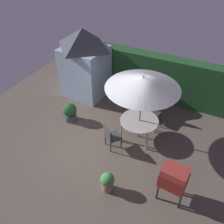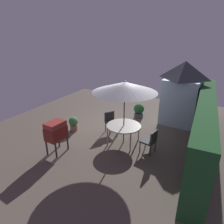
{
  "view_description": "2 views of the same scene",
  "coord_description": "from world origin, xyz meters",
  "px_view_note": "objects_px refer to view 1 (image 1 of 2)",
  "views": [
    {
      "loc": [
        2.88,
        -5.16,
        6.07
      ],
      "look_at": [
        0.2,
        0.28,
        1.21
      ],
      "focal_mm": 38.09,
      "sensor_mm": 36.0,
      "label": 1
    },
    {
      "loc": [
        7.07,
        3.3,
        3.88
      ],
      "look_at": [
        0.57,
        0.08,
        1.04
      ],
      "focal_mm": 30.24,
      "sensor_mm": 36.0,
      "label": 2
    }
  ],
  "objects_px": {
    "patio_umbrella": "(143,83)",
    "chair_near_shed": "(111,136)",
    "garden_shed": "(85,62)",
    "patio_table": "(139,121)",
    "bbq_grill": "(174,178)",
    "chair_far_side": "(156,110)",
    "potted_plant_by_shed": "(107,181)",
    "potted_plant_by_grill": "(70,112)"
  },
  "relations": [
    {
      "from": "patio_table",
      "to": "patio_umbrella",
      "type": "relative_size",
      "value": 0.53
    },
    {
      "from": "garden_shed",
      "to": "potted_plant_by_shed",
      "type": "height_order",
      "value": "garden_shed"
    },
    {
      "from": "patio_table",
      "to": "potted_plant_by_grill",
      "type": "xyz_separation_m",
      "value": [
        -2.71,
        -0.29,
        -0.32
      ]
    },
    {
      "from": "garden_shed",
      "to": "patio_table",
      "type": "distance_m",
      "value": 3.61
    },
    {
      "from": "chair_far_side",
      "to": "patio_umbrella",
      "type": "bearing_deg",
      "value": -102.24
    },
    {
      "from": "patio_table",
      "to": "potted_plant_by_shed",
      "type": "xyz_separation_m",
      "value": [
        -0.0,
        -2.42,
        -0.36
      ]
    },
    {
      "from": "potted_plant_by_grill",
      "to": "chair_near_shed",
      "type": "bearing_deg",
      "value": -16.22
    },
    {
      "from": "patio_table",
      "to": "chair_near_shed",
      "type": "distance_m",
      "value": 1.12
    },
    {
      "from": "patio_table",
      "to": "bbq_grill",
      "type": "distance_m",
      "value": 2.52
    },
    {
      "from": "chair_near_shed",
      "to": "potted_plant_by_grill",
      "type": "bearing_deg",
      "value": 163.78
    },
    {
      "from": "bbq_grill",
      "to": "chair_far_side",
      "type": "distance_m",
      "value": 3.34
    },
    {
      "from": "patio_umbrella",
      "to": "potted_plant_by_grill",
      "type": "bearing_deg",
      "value": -173.85
    },
    {
      "from": "patio_table",
      "to": "patio_umbrella",
      "type": "height_order",
      "value": "patio_umbrella"
    },
    {
      "from": "potted_plant_by_shed",
      "to": "chair_far_side",
      "type": "bearing_deg",
      "value": 86.04
    },
    {
      "from": "patio_umbrella",
      "to": "bbq_grill",
      "type": "xyz_separation_m",
      "value": [
        1.67,
        -1.88,
        -1.42
      ]
    },
    {
      "from": "garden_shed",
      "to": "bbq_grill",
      "type": "xyz_separation_m",
      "value": [
        4.79,
        -3.51,
        -0.65
      ]
    },
    {
      "from": "patio_umbrella",
      "to": "potted_plant_by_shed",
      "type": "relative_size",
      "value": 3.9
    },
    {
      "from": "garden_shed",
      "to": "bbq_grill",
      "type": "relative_size",
      "value": 2.45
    },
    {
      "from": "garden_shed",
      "to": "patio_table",
      "type": "xyz_separation_m",
      "value": [
        3.12,
        -1.64,
        -0.79
      ]
    },
    {
      "from": "bbq_grill",
      "to": "potted_plant_by_grill",
      "type": "xyz_separation_m",
      "value": [
        -4.38,
        1.59,
        -0.46
      ]
    },
    {
      "from": "chair_near_shed",
      "to": "potted_plant_by_shed",
      "type": "bearing_deg",
      "value": -67.08
    },
    {
      "from": "garden_shed",
      "to": "chair_far_side",
      "type": "bearing_deg",
      "value": -8.63
    },
    {
      "from": "bbq_grill",
      "to": "garden_shed",
      "type": "bearing_deg",
      "value": 143.74
    },
    {
      "from": "garden_shed",
      "to": "patio_table",
      "type": "height_order",
      "value": "garden_shed"
    },
    {
      "from": "chair_far_side",
      "to": "potted_plant_by_grill",
      "type": "bearing_deg",
      "value": -154.33
    },
    {
      "from": "bbq_grill",
      "to": "chair_near_shed",
      "type": "height_order",
      "value": "bbq_grill"
    },
    {
      "from": "potted_plant_by_shed",
      "to": "garden_shed",
      "type": "bearing_deg",
      "value": 127.53
    },
    {
      "from": "garden_shed",
      "to": "potted_plant_by_grill",
      "type": "xyz_separation_m",
      "value": [
        0.41,
        -1.93,
        -1.11
      ]
    },
    {
      "from": "patio_umbrella",
      "to": "chair_near_shed",
      "type": "xyz_separation_m",
      "value": [
        -0.65,
        -0.89,
        -1.74
      ]
    },
    {
      "from": "patio_umbrella",
      "to": "chair_near_shed",
      "type": "distance_m",
      "value": 2.06
    },
    {
      "from": "bbq_grill",
      "to": "potted_plant_by_grill",
      "type": "height_order",
      "value": "bbq_grill"
    },
    {
      "from": "chair_far_side",
      "to": "patio_table",
      "type": "bearing_deg",
      "value": -102.24
    },
    {
      "from": "potted_plant_by_shed",
      "to": "potted_plant_by_grill",
      "type": "xyz_separation_m",
      "value": [
        -2.71,
        2.13,
        0.04
      ]
    },
    {
      "from": "garden_shed",
      "to": "patio_umbrella",
      "type": "xyz_separation_m",
      "value": [
        3.12,
        -1.64,
        0.77
      ]
    },
    {
      "from": "chair_far_side",
      "to": "potted_plant_by_grill",
      "type": "xyz_separation_m",
      "value": [
        -2.95,
        -1.42,
        -0.13
      ]
    },
    {
      "from": "patio_umbrella",
      "to": "potted_plant_by_shed",
      "type": "xyz_separation_m",
      "value": [
        -0.0,
        -2.42,
        -1.91
      ]
    },
    {
      "from": "patio_umbrella",
      "to": "chair_near_shed",
      "type": "relative_size",
      "value": 2.79
    },
    {
      "from": "chair_near_shed",
      "to": "chair_far_side",
      "type": "distance_m",
      "value": 2.21
    },
    {
      "from": "garden_shed",
      "to": "chair_far_side",
      "type": "height_order",
      "value": "garden_shed"
    },
    {
      "from": "garden_shed",
      "to": "potted_plant_by_shed",
      "type": "bearing_deg",
      "value": -52.47
    },
    {
      "from": "patio_umbrella",
      "to": "potted_plant_by_grill",
      "type": "height_order",
      "value": "patio_umbrella"
    },
    {
      "from": "garden_shed",
      "to": "bbq_grill",
      "type": "bearing_deg",
      "value": -36.26
    }
  ]
}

